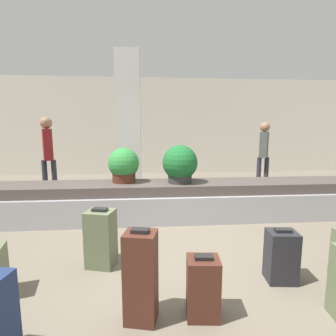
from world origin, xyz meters
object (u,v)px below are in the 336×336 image
suitcase_1 (101,238)px  potted_plant_1 (124,165)px  traveler_1 (48,150)px  potted_plant_0 (180,164)px  traveler_0 (264,150)px  suitcase_3 (141,277)px  suitcase_6 (281,256)px  pillar (129,126)px  suitcase_0 (203,287)px

suitcase_1 → potted_plant_1: 1.76m
traveler_1 → potted_plant_0: bearing=-143.7°
potted_plant_1 → traveler_0: traveler_0 is taller
suitcase_3 → traveler_0: bearing=68.4°
suitcase_6 → suitcase_3: bearing=-156.3°
suitcase_6 → traveler_0: bearing=74.1°
suitcase_3 → potted_plant_0: potted_plant_0 is taller
pillar → traveler_0: size_ratio=1.90×
potted_plant_0 → suitcase_1: bearing=-125.3°
traveler_1 → traveler_0: bearing=-108.8°
suitcase_1 → suitcase_3: suitcase_3 is taller
suitcase_0 → suitcase_3: 0.51m
suitcase_0 → suitcase_3: (-0.50, -0.00, 0.12)m
suitcase_0 → traveler_0: 5.15m
potted_plant_0 → traveler_0: size_ratio=0.38×
traveler_0 → potted_plant_1: bearing=151.1°
traveler_1 → potted_plant_1: bearing=-152.9°
suitcase_3 → suitcase_6: (1.40, 0.44, -0.11)m
suitcase_1 → suitcase_3: bearing=-48.1°
pillar → suitcase_1: size_ratio=4.79×
suitcase_0 → potted_plant_1: 2.76m
suitcase_1 → traveler_0: bearing=60.3°
suitcase_1 → traveler_0: (3.47, 3.53, 0.69)m
pillar → suitcase_6: bearing=-64.7°
potted_plant_1 → suitcase_0: bearing=-72.0°
suitcase_0 → suitcase_3: size_ratio=0.69×
suitcase_6 → traveler_0: size_ratio=0.33×
potted_plant_0 → traveler_1: (-2.69, 1.51, 0.14)m
suitcase_6 → potted_plant_1: 2.81m
suitcase_6 → potted_plant_0: (-0.77, 1.99, 0.67)m
pillar → traveler_0: (3.34, 0.34, -0.59)m
suitcase_0 → traveler_1: bearing=128.7°
pillar → suitcase_0: (0.82, -4.09, -1.35)m
suitcase_1 → potted_plant_1: bearing=100.3°
pillar → potted_plant_0: (0.95, -1.66, -0.67)m
suitcase_0 → suitcase_1: 1.32m
suitcase_1 → pillar: bearing=102.4°
suitcase_0 → suitcase_1: bearing=142.6°
potted_plant_0 → pillar: bearing=119.7°
suitcase_3 → suitcase_1: bearing=129.7°
pillar → potted_plant_0: pillar is taller
suitcase_6 → traveler_1: size_ratio=0.31×
suitcase_0 → suitcase_3: bearing=-174.1°
pillar → suitcase_1: pillar is taller
pillar → suitcase_0: size_ratio=6.01×
potted_plant_1 → traveler_0: 3.83m
suitcase_3 → potted_plant_0: size_ratio=1.21×
suitcase_1 → suitcase_6: suitcase_1 is taller
pillar → suitcase_1: (-0.14, -3.19, -1.28)m
pillar → suitcase_3: (0.32, -4.09, -1.23)m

